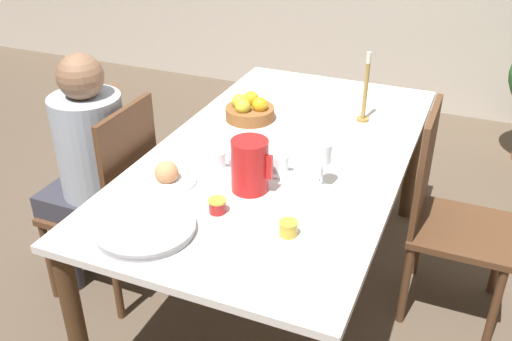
{
  "coord_description": "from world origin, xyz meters",
  "views": [
    {
      "loc": [
        0.73,
        -2.03,
        1.88
      ],
      "look_at": [
        0.0,
        -0.28,
        0.8
      ],
      "focal_mm": 40.0,
      "sensor_mm": 36.0,
      "label": 1
    }
  ],
  "objects_px": {
    "teacup_across": "(279,164)",
    "bread_plate": "(167,176)",
    "serving_tray": "(145,228)",
    "red_pitcher": "(249,165)",
    "fruit_bowl": "(249,110)",
    "jam_jar_amber": "(217,205)",
    "teacup_near_person": "(217,160)",
    "jam_jar_red": "(288,227)",
    "person_seated": "(88,159)",
    "candlestick_tall": "(365,95)",
    "wine_glass_water": "(323,155)",
    "chair_opposite": "(446,213)",
    "chair_person_side": "(113,200)"
  },
  "relations": [
    {
      "from": "teacup_across",
      "to": "bread_plate",
      "type": "relative_size",
      "value": 0.62
    },
    {
      "from": "serving_tray",
      "to": "red_pitcher",
      "type": "bearing_deg",
      "value": 61.37
    },
    {
      "from": "fruit_bowl",
      "to": "jam_jar_amber",
      "type": "bearing_deg",
      "value": -74.7
    },
    {
      "from": "teacup_near_person",
      "to": "teacup_across",
      "type": "relative_size",
      "value": 1.0
    },
    {
      "from": "bread_plate",
      "to": "jam_jar_amber",
      "type": "height_order",
      "value": "bread_plate"
    },
    {
      "from": "teacup_across",
      "to": "teacup_near_person",
      "type": "bearing_deg",
      "value": -164.35
    },
    {
      "from": "jam_jar_amber",
      "to": "jam_jar_red",
      "type": "relative_size",
      "value": 1.0
    },
    {
      "from": "teacup_across",
      "to": "person_seated",
      "type": "bearing_deg",
      "value": -171.09
    },
    {
      "from": "jam_jar_amber",
      "to": "candlestick_tall",
      "type": "height_order",
      "value": "candlestick_tall"
    },
    {
      "from": "wine_glass_water",
      "to": "chair_opposite",
      "type": "bearing_deg",
      "value": 41.37
    },
    {
      "from": "person_seated",
      "to": "red_pitcher",
      "type": "relative_size",
      "value": 5.73
    },
    {
      "from": "red_pitcher",
      "to": "teacup_across",
      "type": "distance_m",
      "value": 0.2
    },
    {
      "from": "teacup_across",
      "to": "fruit_bowl",
      "type": "distance_m",
      "value": 0.52
    },
    {
      "from": "person_seated",
      "to": "red_pitcher",
      "type": "xyz_separation_m",
      "value": [
        0.79,
        -0.05,
        0.16
      ]
    },
    {
      "from": "jam_jar_red",
      "to": "candlestick_tall",
      "type": "bearing_deg",
      "value": 89.29
    },
    {
      "from": "chair_person_side",
      "to": "red_pitcher",
      "type": "distance_m",
      "value": 0.79
    },
    {
      "from": "teacup_across",
      "to": "bread_plate",
      "type": "xyz_separation_m",
      "value": [
        -0.36,
        -0.25,
        -0.0
      ]
    },
    {
      "from": "teacup_near_person",
      "to": "jam_jar_amber",
      "type": "distance_m",
      "value": 0.33
    },
    {
      "from": "fruit_bowl",
      "to": "candlestick_tall",
      "type": "height_order",
      "value": "candlestick_tall"
    },
    {
      "from": "person_seated",
      "to": "jam_jar_amber",
      "type": "bearing_deg",
      "value": -107.27
    },
    {
      "from": "red_pitcher",
      "to": "teacup_near_person",
      "type": "height_order",
      "value": "red_pitcher"
    },
    {
      "from": "chair_opposite",
      "to": "fruit_bowl",
      "type": "height_order",
      "value": "chair_opposite"
    },
    {
      "from": "chair_opposite",
      "to": "wine_glass_water",
      "type": "relative_size",
      "value": 5.34
    },
    {
      "from": "red_pitcher",
      "to": "jam_jar_amber",
      "type": "height_order",
      "value": "red_pitcher"
    },
    {
      "from": "wine_glass_water",
      "to": "jam_jar_red",
      "type": "relative_size",
      "value": 2.8
    },
    {
      "from": "person_seated",
      "to": "teacup_near_person",
      "type": "bearing_deg",
      "value": -83.9
    },
    {
      "from": "person_seated",
      "to": "teacup_across",
      "type": "relative_size",
      "value": 8.3
    },
    {
      "from": "fruit_bowl",
      "to": "candlestick_tall",
      "type": "relative_size",
      "value": 0.7
    },
    {
      "from": "chair_opposite",
      "to": "person_seated",
      "type": "height_order",
      "value": "person_seated"
    },
    {
      "from": "chair_person_side",
      "to": "chair_opposite",
      "type": "height_order",
      "value": "same"
    },
    {
      "from": "red_pitcher",
      "to": "fruit_bowl",
      "type": "distance_m",
      "value": 0.65
    },
    {
      "from": "candlestick_tall",
      "to": "chair_person_side",
      "type": "bearing_deg",
      "value": -142.49
    },
    {
      "from": "red_pitcher",
      "to": "fruit_bowl",
      "type": "bearing_deg",
      "value": 113.41
    },
    {
      "from": "jam_jar_red",
      "to": "wine_glass_water",
      "type": "bearing_deg",
      "value": 88.55
    },
    {
      "from": "bread_plate",
      "to": "teacup_across",
      "type": "bearing_deg",
      "value": 34.73
    },
    {
      "from": "person_seated",
      "to": "bread_plate",
      "type": "distance_m",
      "value": 0.5
    },
    {
      "from": "jam_jar_amber",
      "to": "fruit_bowl",
      "type": "height_order",
      "value": "fruit_bowl"
    },
    {
      "from": "teacup_near_person",
      "to": "teacup_across",
      "type": "distance_m",
      "value": 0.25
    },
    {
      "from": "serving_tray",
      "to": "jam_jar_red",
      "type": "bearing_deg",
      "value": 20.95
    },
    {
      "from": "teacup_across",
      "to": "bread_plate",
      "type": "height_order",
      "value": "bread_plate"
    },
    {
      "from": "candlestick_tall",
      "to": "wine_glass_water",
      "type": "bearing_deg",
      "value": -90.33
    },
    {
      "from": "chair_person_side",
      "to": "serving_tray",
      "type": "distance_m",
      "value": 0.71
    },
    {
      "from": "wine_glass_water",
      "to": "candlestick_tall",
      "type": "distance_m",
      "value": 0.66
    },
    {
      "from": "chair_opposite",
      "to": "jam_jar_red",
      "type": "distance_m",
      "value": 0.92
    },
    {
      "from": "jam_jar_amber",
      "to": "chair_person_side",
      "type": "bearing_deg",
      "value": 159.5
    },
    {
      "from": "wine_glass_water",
      "to": "teacup_near_person",
      "type": "distance_m",
      "value": 0.45
    },
    {
      "from": "wine_glass_water",
      "to": "fruit_bowl",
      "type": "bearing_deg",
      "value": 136.98
    },
    {
      "from": "bread_plate",
      "to": "candlestick_tall",
      "type": "relative_size",
      "value": 0.68
    },
    {
      "from": "chair_opposite",
      "to": "teacup_across",
      "type": "xyz_separation_m",
      "value": [
        -0.65,
        -0.35,
        0.28
      ]
    },
    {
      "from": "chair_person_side",
      "to": "jam_jar_amber",
      "type": "bearing_deg",
      "value": -110.5
    }
  ]
}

